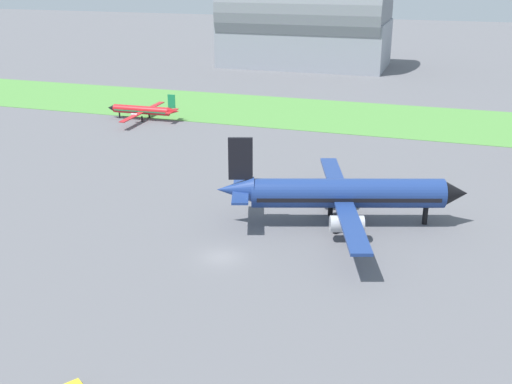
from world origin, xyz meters
name	(u,v)px	position (x,y,z in m)	size (l,w,h in m)	color
ground_plane	(221,257)	(0.00, 0.00, 0.00)	(600.00, 600.00, 0.00)	slate
grass_taxiway_strip	(338,116)	(0.00, 68.09, 0.04)	(360.00, 28.00, 0.08)	#549342
airplane_taxiing_turboprop	(143,110)	(-36.75, 52.73, 2.01)	(15.69, 18.34, 5.49)	red
airplane_midfield_jet	(342,194)	(10.73, 12.87, 3.91)	(29.64, 29.93, 10.87)	navy
hangar_distant	(306,21)	(-21.92, 130.01, 13.32)	(48.97, 28.97, 30.64)	#9399A3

